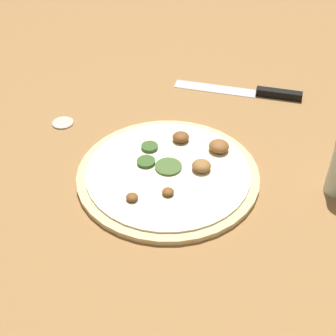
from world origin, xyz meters
TOP-DOWN VIEW (x-y plane):
  - ground_plane at (0.00, 0.00)m, footprint 3.00×3.00m
  - pizza at (-0.00, -0.00)m, footprint 0.34×0.34m
  - knife at (-0.18, -0.31)m, footprint 0.30×0.08m
  - loose_cap at (0.24, -0.15)m, footprint 0.05×0.05m

SIDE VIEW (x-z plane):
  - ground_plane at x=0.00m, z-range 0.00..0.00m
  - loose_cap at x=0.24m, z-range 0.00..0.01m
  - knife at x=-0.18m, z-range 0.00..0.02m
  - pizza at x=0.00m, z-range -0.01..0.03m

